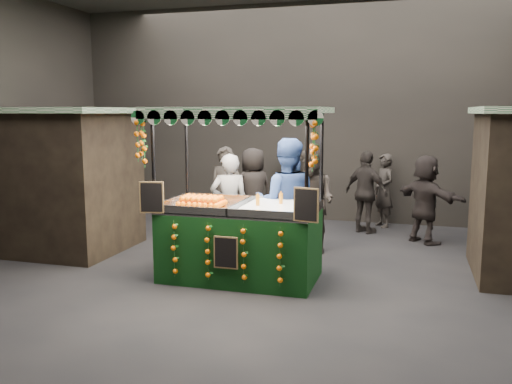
# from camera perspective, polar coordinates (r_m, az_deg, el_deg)

# --- Properties ---
(ground) EXTENTS (12.00, 12.00, 0.00)m
(ground) POSITION_cam_1_polar(r_m,az_deg,el_deg) (8.00, 0.98, -9.84)
(ground) COLOR black
(ground) RESTS_ON ground
(market_hall) EXTENTS (12.10, 10.10, 5.05)m
(market_hall) POSITION_cam_1_polar(r_m,az_deg,el_deg) (7.64, 1.04, 15.00)
(market_hall) COLOR black
(market_hall) RESTS_ON ground
(neighbour_stall_left) EXTENTS (3.00, 2.20, 2.60)m
(neighbour_stall_left) POSITION_cam_1_polar(r_m,az_deg,el_deg) (10.57, -21.14, 1.37)
(neighbour_stall_left) COLOR black
(neighbour_stall_left) RESTS_ON ground
(juice_stall) EXTENTS (2.68, 1.57, 2.59)m
(juice_stall) POSITION_cam_1_polar(r_m,az_deg,el_deg) (8.04, -1.69, -3.80)
(juice_stall) COLOR black
(juice_stall) RESTS_ON ground
(vendor_grey) EXTENTS (0.78, 0.66, 1.82)m
(vendor_grey) POSITION_cam_1_polar(r_m,az_deg,el_deg) (9.31, -2.87, -1.45)
(vendor_grey) COLOR gray
(vendor_grey) RESTS_ON ground
(vendor_blue) EXTENTS (1.15, 0.97, 2.11)m
(vendor_blue) POSITION_cam_1_polar(r_m,az_deg,el_deg) (8.64, 3.24, -1.24)
(vendor_blue) COLOR navy
(vendor_blue) RESTS_ON ground
(shopper_0) EXTENTS (0.69, 0.46, 1.87)m
(shopper_0) POSITION_cam_1_polar(r_m,az_deg,el_deg) (10.26, -3.26, -0.35)
(shopper_0) COLOR #2B2723
(shopper_0) RESTS_ON ground
(shopper_1) EXTENTS (1.14, 1.06, 1.88)m
(shopper_1) POSITION_cam_1_polar(r_m,az_deg,el_deg) (9.63, 6.03, -0.96)
(shopper_1) COLOR #2B2623
(shopper_1) RESTS_ON ground
(shopper_2) EXTENTS (1.09, 0.88, 1.73)m
(shopper_2) POSITION_cam_1_polar(r_m,az_deg,el_deg) (11.36, 11.69, -0.02)
(shopper_2) COLOR black
(shopper_2) RESTS_ON ground
(shopper_3) EXTENTS (1.27, 1.12, 1.70)m
(shopper_3) POSITION_cam_1_polar(r_m,az_deg,el_deg) (12.33, 3.64, 0.75)
(shopper_3) COLOR black
(shopper_3) RESTS_ON ground
(shopper_4) EXTENTS (1.03, 1.03, 1.80)m
(shopper_4) POSITION_cam_1_polar(r_m,az_deg,el_deg) (10.98, -0.32, 0.06)
(shopper_4) COLOR black
(shopper_4) RESTS_ON ground
(shopper_5) EXTENTS (1.49, 1.48, 1.72)m
(shopper_5) POSITION_cam_1_polar(r_m,az_deg,el_deg) (10.79, 17.65, -0.73)
(shopper_5) COLOR black
(shopper_5) RESTS_ON ground
(shopper_6) EXTENTS (0.65, 0.71, 1.62)m
(shopper_6) POSITION_cam_1_polar(r_m,az_deg,el_deg) (12.06, 13.49, 0.16)
(shopper_6) COLOR #2B2623
(shopper_6) RESTS_ON ground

